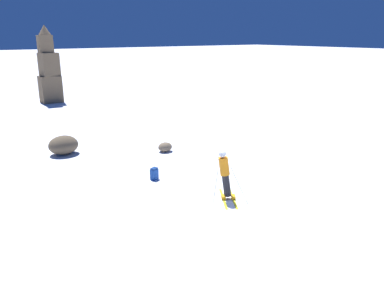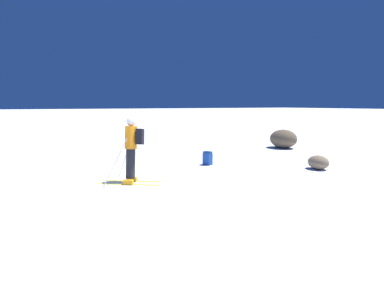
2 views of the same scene
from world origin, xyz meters
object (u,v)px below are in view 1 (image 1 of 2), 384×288
exposed_boulder_0 (165,147)px  rock_pillar (49,71)px  exposed_boulder_1 (63,145)px  spare_backpack (154,174)px  skier (225,172)px

exposed_boulder_0 → rock_pillar: bearing=91.8°
exposed_boulder_0 → exposed_boulder_1: size_ratio=0.51×
spare_backpack → skier: bearing=87.8°
skier → rock_pillar: size_ratio=0.29×
skier → exposed_boulder_1: 9.26m
skier → exposed_boulder_1: bearing=141.8°
rock_pillar → exposed_boulder_1: (-3.76, -15.56, -2.27)m
skier → exposed_boulder_0: size_ratio=2.58×
spare_backpack → exposed_boulder_0: spare_backpack is taller
rock_pillar → exposed_boulder_1: 16.17m
skier → exposed_boulder_0: bearing=110.7°
exposed_boulder_1 → skier: bearing=-70.3°
skier → exposed_boulder_1: skier is taller
skier → exposed_boulder_1: (-3.11, 8.70, -0.58)m
skier → rock_pillar: bearing=120.6°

